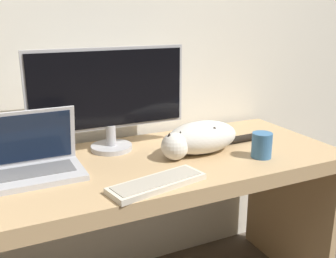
{
  "coord_description": "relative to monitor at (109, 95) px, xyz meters",
  "views": [
    {
      "loc": [
        -0.48,
        -1.01,
        1.26
      ],
      "look_at": [
        0.14,
        0.29,
        0.84
      ],
      "focal_mm": 42.0,
      "sensor_mm": 36.0,
      "label": 1
    }
  ],
  "objects": [
    {
      "name": "desk",
      "position": [
        0.02,
        -0.18,
        -0.37
      ],
      "size": [
        1.7,
        0.64,
        0.71
      ],
      "color": "tan",
      "rests_on": "ground_plane"
    },
    {
      "name": "monitor",
      "position": [
        0.0,
        0.0,
        0.0
      ],
      "size": [
        0.65,
        0.17,
        0.42
      ],
      "color": "#B2B2B7",
      "rests_on": "desk"
    },
    {
      "name": "external_keyboard",
      "position": [
        0.02,
        -0.42,
        -0.22
      ],
      "size": [
        0.35,
        0.18,
        0.02
      ],
      "rotation": [
        0.0,
        0.0,
        0.2
      ],
      "color": "beige",
      "rests_on": "desk"
    },
    {
      "name": "cat",
      "position": [
        0.31,
        -0.2,
        -0.17
      ],
      "size": [
        0.54,
        0.18,
        0.13
      ],
      "rotation": [
        0.0,
        0.0,
        0.03
      ],
      "color": "silver",
      "rests_on": "desk"
    },
    {
      "name": "wall_back",
      "position": [
        0.02,
        0.2,
        0.36
      ],
      "size": [
        6.4,
        0.06,
        2.6
      ],
      "color": "silver",
      "rests_on": "ground_plane"
    },
    {
      "name": "laptop",
      "position": [
        -0.33,
        -0.14,
        -0.19
      ],
      "size": [
        0.33,
        0.22,
        0.23
      ],
      "rotation": [
        0.0,
        0.0,
        0.01
      ],
      "color": "#B7B7BC",
      "rests_on": "desk"
    },
    {
      "name": "coffee_mug",
      "position": [
        0.51,
        -0.35,
        -0.18
      ],
      "size": [
        0.08,
        0.08,
        0.1
      ],
      "color": "teal",
      "rests_on": "desk"
    }
  ]
}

